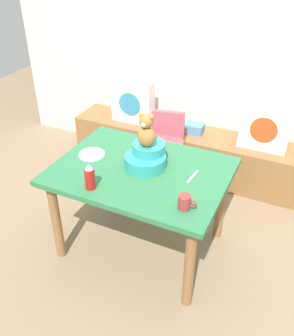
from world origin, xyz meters
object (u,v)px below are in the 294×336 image
Objects in this scene: pillow_floral_right at (265,127)px; coffee_mug at (185,202)px; book_stack at (193,128)px; highchair at (165,144)px; pillow_floral_left at (133,102)px; dining_table at (141,181)px; dinner_plate_near at (92,154)px; teddy_bear at (146,131)px; infant_seat_teal at (146,157)px; ketchup_bottle at (90,177)px.

pillow_floral_right is 3.67× the size of coffee_mug.
book_stack is 0.25× the size of highchair.
pillow_floral_left is 1.86m from coffee_mug.
pillow_floral_right reaches higher than dining_table.
dinner_plate_near is (-0.86, 0.30, -0.04)m from coffee_mug.
dining_table is 6.18× the size of dinner_plate_near.
dinner_plate_near is at bearing -108.80° from book_stack.
highchair is (-0.12, -0.44, 0.01)m from book_stack.
dinner_plate_near reaches higher than dining_table.
teddy_bear is 1.25× the size of dinner_plate_near.
coffee_mug is at bearing -19.02° from dinner_plate_near.
book_stack is (-0.68, 0.02, -0.17)m from pillow_floral_right.
dinner_plate_near is (-0.29, -0.76, 0.22)m from highchair.
infant_seat_teal is 1.32× the size of teddy_bear.
ketchup_bottle reaches higher than book_stack.
book_stack is (0.67, 0.02, -0.17)m from pillow_floral_left.
coffee_mug is (0.44, -0.28, 0.15)m from dining_table.
dinner_plate_near is (0.26, -1.18, 0.07)m from pillow_floral_left.
ketchup_bottle reaches higher than infant_seat_teal.
teddy_bear is at bearing 62.91° from ketchup_bottle.
coffee_mug is at bearing -52.78° from pillow_floral_left.
pillow_floral_right is (1.35, 0.00, 0.00)m from pillow_floral_left.
book_stack is 0.61× the size of infant_seat_teal.
dining_table is 0.54m from coffee_mug.
highchair is 0.78m from infant_seat_teal.
dinner_plate_near is at bearing -132.76° from pillow_floral_right.
teddy_bear reaches higher than highchair.
teddy_bear reaches higher than infant_seat_teal.
infant_seat_teal is at bearing -78.36° from highchair.
highchair is at bearing 69.23° from dinner_plate_near.
dining_table is at bearing -89.27° from book_stack.
highchair is 1.17m from ketchup_bottle.
infant_seat_teal is (0.01, 0.06, 0.18)m from dining_table.
coffee_mug reaches higher than highchair.
pillow_floral_left is at bearing 121.65° from infant_seat_teal.
ketchup_bottle reaches higher than pillow_floral_left.
ketchup_bottle is (-0.21, -0.41, -0.19)m from teddy_bear.
book_stack is at bearing 178.24° from pillow_floral_right.
pillow_floral_left is at bearing 119.81° from dining_table.
infant_seat_teal is at bearing -88.61° from book_stack.
highchair is 3.16× the size of teddy_bear.
pillow_floral_right is 2.20× the size of book_stack.
teddy_bear is at bearing -88.61° from book_stack.
ketchup_bottle is 0.92× the size of dinner_plate_near.
pillow_floral_right is 0.56× the size of highchair.
highchair is 6.58× the size of coffee_mug.
ketchup_bottle reaches higher than highchair.
dinner_plate_near is (-0.44, -0.05, -0.07)m from infant_seat_teal.
dinner_plate_near is (-0.44, -0.05, -0.27)m from teddy_bear.
ketchup_bottle is (-0.20, -0.35, 0.19)m from dining_table.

